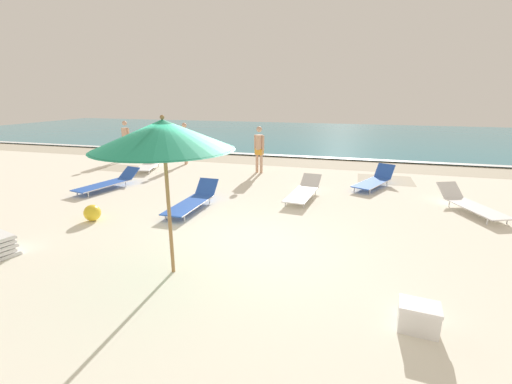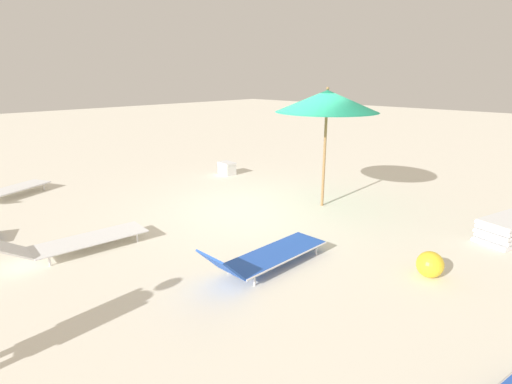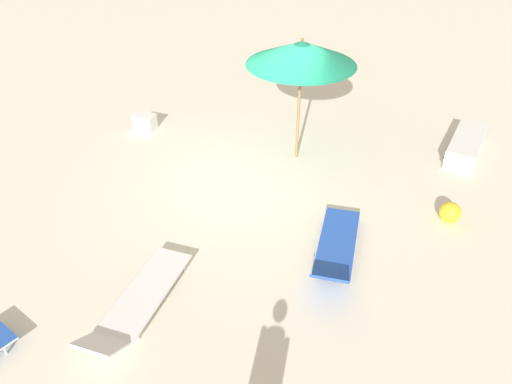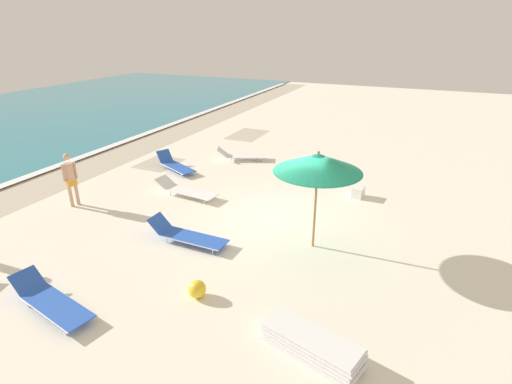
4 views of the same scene
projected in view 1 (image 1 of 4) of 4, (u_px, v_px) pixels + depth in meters
ground_plane at (233, 256)px, 6.61m from camera, size 60.00×60.00×0.16m
ocean_water at (325, 135)px, 25.22m from camera, size 60.00×19.76×0.07m
beach_umbrella at (163, 135)px, 5.23m from camera, size 2.21×2.21×2.63m
sun_lounger_under_umbrella at (471, 204)px, 8.78m from camera, size 1.39×2.23×0.54m
sun_lounger_beside_umbrella at (193, 201)px, 9.04m from camera, size 0.67×2.25×0.57m
sun_lounger_near_water_left at (374, 180)px, 11.14m from camera, size 1.44×2.15×0.62m
sun_lounger_near_water_right at (149, 164)px, 13.71m from camera, size 1.14×2.08×0.63m
sun_lounger_mid_beach_solo at (108, 182)px, 10.93m from camera, size 1.04×2.32×0.52m
sun_lounger_mid_beach_pair_a at (304, 191)px, 9.98m from camera, size 0.84×2.37×0.48m
beachgoer_wading_adult at (259, 147)px, 12.96m from camera, size 0.43×0.27×1.76m
beachgoer_shoreline_child at (185, 141)px, 14.59m from camera, size 0.27×0.43×1.76m
beachgoer_strolling_adult at (126, 138)px, 15.64m from camera, size 0.45×0.27×1.76m
beach_ball at (92, 213)px, 8.17m from camera, size 0.39×0.39×0.39m
cooler_box at (419, 317)px, 4.37m from camera, size 0.53×0.40×0.37m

